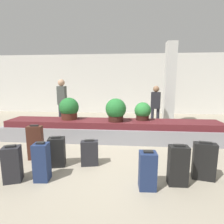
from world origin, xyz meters
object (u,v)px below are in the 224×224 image
(potted_plant_0, at_px, (116,110))
(potted_plant_1, at_px, (143,112))
(suitcase_5, at_px, (12,164))
(suitcase_2, at_px, (90,153))
(pillar, at_px, (170,85))
(suitcase_7, at_px, (57,152))
(traveler_1, at_px, (156,104))
(suitcase_6, at_px, (42,162))
(suitcase_4, at_px, (35,143))
(potted_plant_2, at_px, (69,109))
(suitcase_0, at_px, (148,170))
(traveler_0, at_px, (62,98))
(suitcase_3, at_px, (178,165))
(suitcase_1, at_px, (204,161))

(potted_plant_0, xyz_separation_m, potted_plant_1, (0.78, 0.26, -0.07))
(suitcase_5, bearing_deg, suitcase_2, 12.46)
(pillar, bearing_deg, suitcase_2, -122.91)
(suitcase_7, bearing_deg, traveler_1, 39.19)
(suitcase_6, distance_m, suitcase_7, 0.55)
(suitcase_5, bearing_deg, suitcase_4, 75.69)
(potted_plant_2, bearing_deg, traveler_1, 25.57)
(suitcase_4, bearing_deg, suitcase_0, -29.19)
(potted_plant_0, bearing_deg, pillar, 47.82)
(potted_plant_2, bearing_deg, pillar, 30.49)
(potted_plant_1, xyz_separation_m, traveler_0, (-2.91, 1.23, 0.26))
(potted_plant_0, distance_m, traveler_1, 2.00)
(traveler_0, bearing_deg, suitcase_2, -52.35)
(suitcase_2, height_order, suitcase_6, suitcase_6)
(traveler_0, bearing_deg, potted_plant_1, -14.56)
(suitcase_6, relative_size, potted_plant_0, 1.06)
(pillar, relative_size, traveler_0, 1.77)
(potted_plant_1, distance_m, potted_plant_2, 2.20)
(traveler_1, bearing_deg, pillar, 63.36)
(pillar, height_order, potted_plant_1, pillar)
(suitcase_6, bearing_deg, potted_plant_2, 92.09)
(suitcase_3, bearing_deg, suitcase_0, -164.49)
(traveler_0, bearing_deg, suitcase_3, -39.07)
(suitcase_3, xyz_separation_m, suitcase_6, (-2.31, -0.07, -0.00))
(traveler_1, bearing_deg, suitcase_5, -112.43)
(suitcase_0, bearing_deg, potted_plant_2, 127.83)
(suitcase_0, distance_m, suitcase_6, 1.80)
(suitcase_3, relative_size, suitcase_5, 1.08)
(suitcase_0, distance_m, potted_plant_2, 3.25)
(potted_plant_1, distance_m, traveler_1, 1.36)
(suitcase_5, bearing_deg, suitcase_1, -12.31)
(potted_plant_1, bearing_deg, traveler_1, 65.45)
(suitcase_3, height_order, suitcase_7, suitcase_3)
(suitcase_5, bearing_deg, suitcase_6, -9.70)
(suitcase_2, height_order, potted_plant_1, potted_plant_1)
(suitcase_0, xyz_separation_m, traveler_0, (-2.79, 3.75, 0.79))
(pillar, xyz_separation_m, potted_plant_1, (-1.17, -1.90, -0.76))
(suitcase_3, bearing_deg, suitcase_6, -179.50)
(suitcase_2, distance_m, suitcase_5, 1.39)
(potted_plant_0, xyz_separation_m, potted_plant_2, (-1.42, 0.17, -0.01))
(suitcase_1, relative_size, traveler_0, 0.38)
(suitcase_3, xyz_separation_m, traveler_1, (0.17, 3.60, 0.59))
(potted_plant_0, bearing_deg, suitcase_5, -125.78)
(suitcase_6, height_order, potted_plant_1, potted_plant_1)
(traveler_0, bearing_deg, suitcase_5, -73.84)
(suitcase_0, relative_size, suitcase_6, 0.92)
(potted_plant_1, bearing_deg, potted_plant_2, -177.65)
(potted_plant_2, bearing_deg, potted_plant_0, -6.78)
(suitcase_2, height_order, traveler_0, traveler_0)
(suitcase_4, bearing_deg, pillar, 35.85)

